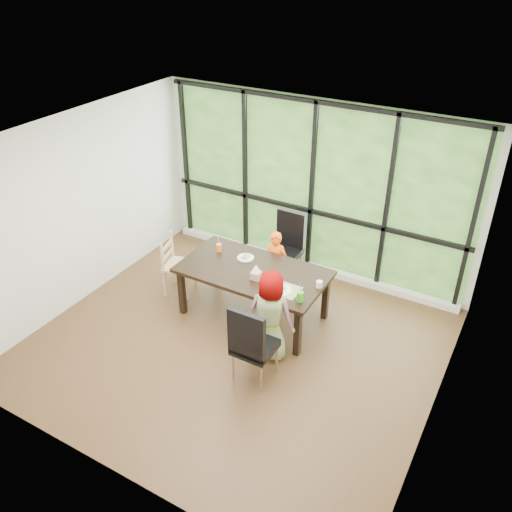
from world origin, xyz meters
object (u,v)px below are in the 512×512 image
Objects in this scene: green_cup at (300,297)px; tissue_box at (256,275)px; chair_window_leather at (284,249)px; child_older at (270,315)px; chair_end_beech at (179,265)px; white_mug at (319,284)px; plate_near at (282,290)px; dining_table at (253,293)px; child_toddler at (275,264)px; chair_interior_leather at (255,342)px; plate_far at (246,258)px; orange_cup at (219,248)px.

green_cup reaches higher than tissue_box.
child_older is (0.64, -1.63, 0.07)m from chair_window_leather.
white_mug is (2.17, 0.09, 0.34)m from chair_end_beech.
chair_window_leather is 1.43m from plate_near.
dining_table is 23.48× the size of white_mug.
child_toddler reaches higher than chair_end_beech.
chair_interior_leather is 0.45m from child_older.
chair_end_beech is 7.38× the size of tissue_box.
chair_end_beech reaches higher than green_cup.
plate_far is at bearing 153.77° from green_cup.
plate_far is 0.91× the size of plate_near.
orange_cup is (0.57, 0.21, 0.36)m from chair_end_beech.
dining_table is 8.51× the size of plate_far.
chair_window_leather is (-0.05, 1.03, 0.17)m from dining_table.
orange_cup is at bearing -177.01° from plate_far.
child_older is 5.24× the size of plate_far.
child_older is at bearing -67.47° from chair_window_leather.
dining_table is 1.62× the size of child_older.
plate_far is (-0.19, -0.82, 0.22)m from chair_window_leather.
white_mug is 0.69× the size of tissue_box.
plate_far is at bearing 2.99° from orange_cup.
child_older is 0.65m from tissue_box.
white_mug is (0.35, 0.67, 0.18)m from child_older.
white_mug is (1.59, -0.12, -0.02)m from orange_cup.
plate_far is at bearing 173.16° from white_mug.
chair_window_leather is 0.88× the size of child_older.
green_cup is at bearing -107.34° from chair_interior_leather.
chair_end_beech is at bearing -22.25° from child_older.
dining_table is 0.81m from orange_cup.
white_mug is (0.37, 0.31, 0.03)m from plate_near.
green_cup is at bearing -113.60° from chair_end_beech.
child_older reaches higher than chair_window_leather.
plate_far is (-0.83, 0.81, 0.15)m from child_older.
dining_table is 0.50m from plate_far.
plate_near is at bearing -19.41° from orange_cup.
chair_window_leather is at bearing 135.49° from white_mug.
tissue_box is (-0.71, 0.16, -0.01)m from green_cup.
child_older is 1.49m from orange_cup.
orange_cup is at bearing -84.84° from chair_end_beech.
chair_interior_leather is 1.04m from tissue_box.
white_mug is 0.83m from tissue_box.
chair_window_leather is 1.00× the size of chair_interior_leather.
child_toddler is at bearing -76.76° from chair_end_beech.
plate_far is 0.43m from orange_cup.
chair_end_beech is 2.19m from white_mug.
child_older is at bearing -67.18° from child_toddler.
chair_end_beech reaches higher than dining_table.
child_toddler is at bearing 148.13° from white_mug.
green_cup is at bearing -101.61° from white_mug.
plate_near is 1.92× the size of green_cup.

